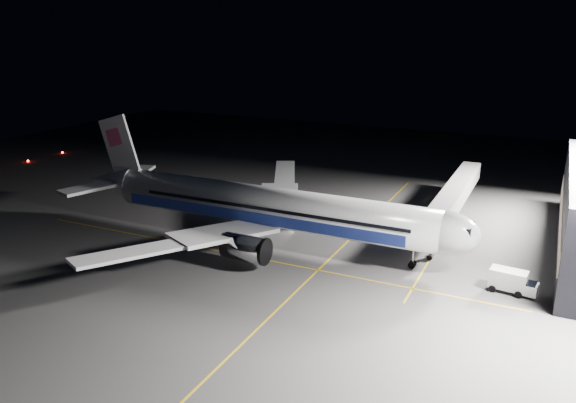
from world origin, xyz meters
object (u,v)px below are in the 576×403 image
(safety_cone_a, at_px, (338,216))
(safety_cone_c, at_px, (251,214))
(service_truck, at_px, (513,281))
(baggage_tug, at_px, (305,221))
(safety_cone_b, at_px, (283,215))
(airliner, at_px, (262,206))
(jet_bridge, at_px, (453,197))

(safety_cone_a, distance_m, safety_cone_c, 14.15)
(service_truck, relative_size, baggage_tug, 1.73)
(safety_cone_b, bearing_deg, airliner, -79.46)
(baggage_tug, distance_m, safety_cone_b, 5.83)
(airliner, relative_size, safety_cone_a, 90.92)
(safety_cone_b, bearing_deg, jet_bridge, 16.05)
(safety_cone_a, bearing_deg, safety_cone_b, -159.05)
(service_truck, height_order, safety_cone_b, service_truck)
(jet_bridge, distance_m, safety_cone_b, 26.45)
(baggage_tug, xyz_separation_m, safety_cone_b, (-5.07, 2.84, -0.55))
(safety_cone_a, height_order, safety_cone_b, safety_cone_a)
(baggage_tug, relative_size, safety_cone_c, 5.89)
(baggage_tug, distance_m, safety_cone_c, 10.03)
(airliner, relative_size, service_truck, 11.23)
(service_truck, xyz_separation_m, safety_cone_a, (-27.36, 16.06, -1.10))
(safety_cone_a, xyz_separation_m, safety_cone_c, (-13.18, -5.17, -0.07))
(jet_bridge, relative_size, safety_cone_c, 63.83)
(jet_bridge, xyz_separation_m, safety_cone_b, (-25.09, -7.22, -4.25))
(airliner, relative_size, safety_cone_b, 93.82)
(jet_bridge, relative_size, baggage_tug, 10.84)
(safety_cone_a, bearing_deg, baggage_tug, -118.06)
(safety_cone_a, distance_m, safety_cone_b, 8.85)
(jet_bridge, distance_m, service_truck, 22.92)
(airliner, bearing_deg, safety_cone_c, 128.09)
(jet_bridge, relative_size, safety_cone_a, 50.87)
(safety_cone_c, bearing_deg, safety_cone_b, 22.18)
(safety_cone_b, bearing_deg, baggage_tug, -29.28)
(service_truck, height_order, safety_cone_a, service_truck)
(airliner, distance_m, service_truck, 33.88)
(safety_cone_b, xyz_separation_m, safety_cone_c, (-4.91, -2.00, -0.06))
(safety_cone_c, bearing_deg, jet_bridge, 17.09)
(safety_cone_a, relative_size, safety_cone_c, 1.25)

